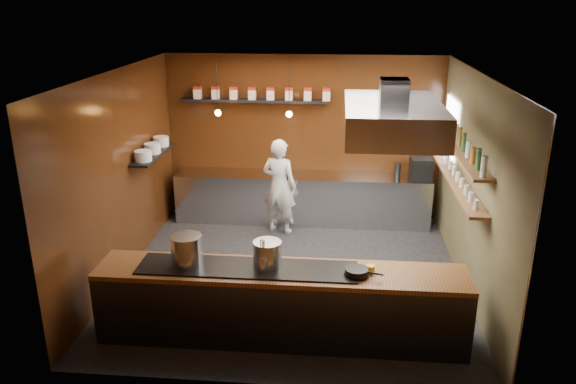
# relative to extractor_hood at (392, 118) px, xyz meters

# --- Properties ---
(floor) EXTENTS (5.00, 5.00, 0.00)m
(floor) POSITION_rel_extractor_hood_xyz_m (-1.30, 0.40, -2.51)
(floor) COLOR black
(floor) RESTS_ON ground
(back_wall) EXTENTS (5.00, 0.00, 5.00)m
(back_wall) POSITION_rel_extractor_hood_xyz_m (-1.30, 2.90, -1.01)
(back_wall) COLOR #311A09
(back_wall) RESTS_ON ground
(left_wall) EXTENTS (0.00, 5.00, 5.00)m
(left_wall) POSITION_rel_extractor_hood_xyz_m (-3.80, 0.40, -1.01)
(left_wall) COLOR #311A09
(left_wall) RESTS_ON ground
(right_wall) EXTENTS (0.00, 5.00, 5.00)m
(right_wall) POSITION_rel_extractor_hood_xyz_m (1.20, 0.40, -1.01)
(right_wall) COLOR brown
(right_wall) RESTS_ON ground
(ceiling) EXTENTS (5.00, 5.00, 0.00)m
(ceiling) POSITION_rel_extractor_hood_xyz_m (-1.30, 0.40, 0.49)
(ceiling) COLOR silver
(ceiling) RESTS_ON back_wall
(window_pane) EXTENTS (0.00, 1.00, 1.00)m
(window_pane) POSITION_rel_extractor_hood_xyz_m (1.15, 2.10, -0.61)
(window_pane) COLOR white
(window_pane) RESTS_ON right_wall
(prep_counter) EXTENTS (4.60, 0.65, 0.90)m
(prep_counter) POSITION_rel_extractor_hood_xyz_m (-1.30, 2.57, -2.06)
(prep_counter) COLOR silver
(prep_counter) RESTS_ON floor
(pass_counter) EXTENTS (4.40, 0.72, 0.94)m
(pass_counter) POSITION_rel_extractor_hood_xyz_m (-1.30, -1.20, -2.04)
(pass_counter) COLOR #38383D
(pass_counter) RESTS_ON floor
(tin_shelf) EXTENTS (2.60, 0.26, 0.04)m
(tin_shelf) POSITION_rel_extractor_hood_xyz_m (-2.20, 2.76, -0.31)
(tin_shelf) COLOR black
(tin_shelf) RESTS_ON back_wall
(plate_shelf) EXTENTS (0.30, 1.40, 0.04)m
(plate_shelf) POSITION_rel_extractor_hood_xyz_m (-3.64, 1.40, -0.96)
(plate_shelf) COLOR black
(plate_shelf) RESTS_ON left_wall
(bottle_shelf_upper) EXTENTS (0.26, 2.80, 0.04)m
(bottle_shelf_upper) POSITION_rel_extractor_hood_xyz_m (1.04, 0.70, -0.59)
(bottle_shelf_upper) COLOR brown
(bottle_shelf_upper) RESTS_ON right_wall
(bottle_shelf_lower) EXTENTS (0.26, 2.80, 0.04)m
(bottle_shelf_lower) POSITION_rel_extractor_hood_xyz_m (1.04, 0.70, -1.06)
(bottle_shelf_lower) COLOR brown
(bottle_shelf_lower) RESTS_ON right_wall
(extractor_hood) EXTENTS (1.20, 2.00, 0.72)m
(extractor_hood) POSITION_rel_extractor_hood_xyz_m (0.00, 0.00, 0.00)
(extractor_hood) COLOR #38383D
(extractor_hood) RESTS_ON ceiling
(pendant_left) EXTENTS (0.10, 0.10, 0.95)m
(pendant_left) POSITION_rel_extractor_hood_xyz_m (-2.70, 2.10, -0.35)
(pendant_left) COLOR black
(pendant_left) RESTS_ON ceiling
(pendant_right) EXTENTS (0.10, 0.10, 0.95)m
(pendant_right) POSITION_rel_extractor_hood_xyz_m (-1.50, 2.10, -0.35)
(pendant_right) COLOR black
(pendant_right) RESTS_ON ceiling
(storage_tins) EXTENTS (2.43, 0.13, 0.22)m
(storage_tins) POSITION_rel_extractor_hood_xyz_m (-2.05, 2.76, -0.17)
(storage_tins) COLOR beige
(storage_tins) RESTS_ON tin_shelf
(plate_stacks) EXTENTS (0.26, 1.16, 0.16)m
(plate_stacks) POSITION_rel_extractor_hood_xyz_m (-3.64, 1.40, -0.86)
(plate_stacks) COLOR white
(plate_stacks) RESTS_ON plate_shelf
(bottles) EXTENTS (0.06, 2.66, 0.24)m
(bottles) POSITION_rel_extractor_hood_xyz_m (1.04, 0.70, -0.45)
(bottles) COLOR silver
(bottles) RESTS_ON bottle_shelf_upper
(wine_glasses) EXTENTS (0.07, 2.37, 0.13)m
(wine_glasses) POSITION_rel_extractor_hood_xyz_m (1.04, 0.70, -0.97)
(wine_glasses) COLOR silver
(wine_glasses) RESTS_ON bottle_shelf_lower
(stockpot_large) EXTENTS (0.43, 0.43, 0.36)m
(stockpot_large) POSITION_rel_extractor_hood_xyz_m (-2.42, -1.18, -1.38)
(stockpot_large) COLOR #B8BABF
(stockpot_large) RESTS_ON pass_counter
(stockpot_small) EXTENTS (0.44, 0.44, 0.32)m
(stockpot_small) POSITION_rel_extractor_hood_xyz_m (-1.46, -1.16, -1.41)
(stockpot_small) COLOR silver
(stockpot_small) RESTS_ON pass_counter
(utensil_crock) EXTENTS (0.16, 0.16, 0.18)m
(utensil_crock) POSITION_rel_extractor_hood_xyz_m (-1.50, -1.30, -1.48)
(utensil_crock) COLOR silver
(utensil_crock) RESTS_ON pass_counter
(frying_pan) EXTENTS (0.45, 0.29, 0.07)m
(frying_pan) POSITION_rel_extractor_hood_xyz_m (-0.41, -1.27, -1.53)
(frying_pan) COLOR black
(frying_pan) RESTS_ON pass_counter
(butter_jar) EXTENTS (0.11, 0.11, 0.09)m
(butter_jar) POSITION_rel_extractor_hood_xyz_m (-0.25, -1.17, -1.54)
(butter_jar) COLOR yellow
(butter_jar) RESTS_ON pass_counter
(espresso_machine) EXTENTS (0.39, 0.37, 0.36)m
(espresso_machine) POSITION_rel_extractor_hood_xyz_m (0.80, 2.58, -1.42)
(espresso_machine) COLOR black
(espresso_machine) RESTS_ON prep_counter
(chef) EXTENTS (0.71, 0.57, 1.69)m
(chef) POSITION_rel_extractor_hood_xyz_m (-1.66, 2.05, -1.66)
(chef) COLOR silver
(chef) RESTS_ON floor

